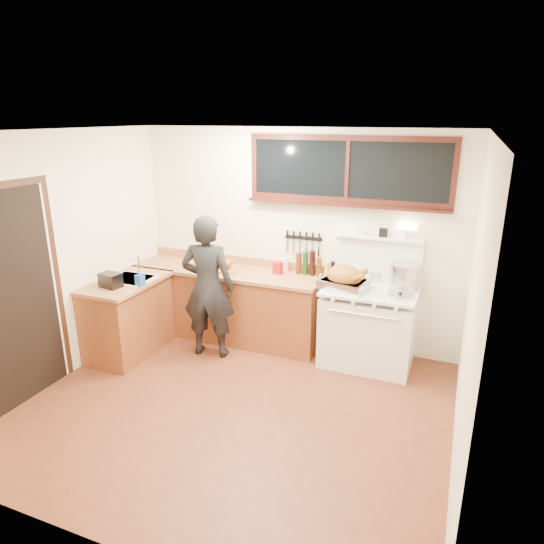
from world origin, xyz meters
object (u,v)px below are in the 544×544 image
at_px(cutting_board, 223,265).
at_px(roast_turkey, 345,279).
at_px(vintage_stove, 368,325).
at_px(man, 208,287).

bearing_deg(cutting_board, roast_turkey, -3.84).
bearing_deg(roast_turkey, vintage_stove, 17.37).
relative_size(vintage_stove, cutting_board, 3.51).
distance_m(vintage_stove, cutting_board, 1.90).
bearing_deg(vintage_stove, roast_turkey, -162.63).
relative_size(cutting_board, roast_turkey, 0.81).
distance_m(vintage_stove, roast_turkey, 0.61).
xyz_separation_m(vintage_stove, man, (-1.78, -0.49, 0.37)).
bearing_deg(cutting_board, man, -82.98).
bearing_deg(man, roast_turkey, 14.91).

